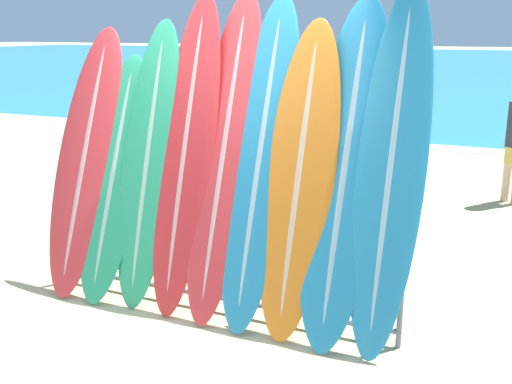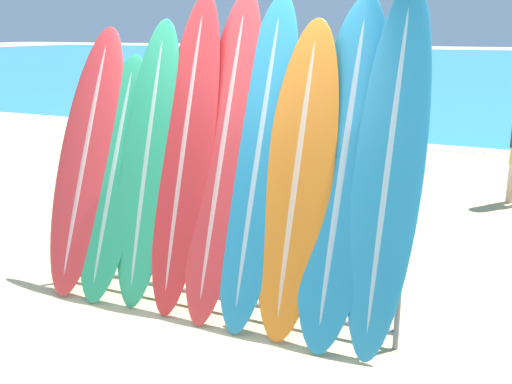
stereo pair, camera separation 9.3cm
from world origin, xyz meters
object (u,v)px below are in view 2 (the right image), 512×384
Objects in this scene: surfboard_rack at (214,261)px; surfboard_slot_7 at (343,170)px; surfboard_slot_1 at (114,176)px; surfboard_slot_8 at (389,169)px; person_far_right at (307,142)px; surfboard_slot_4 at (223,155)px; surfboard_slot_3 at (185,153)px; surfboard_slot_6 at (297,178)px; person_near_water at (221,134)px; surfboard_slot_0 at (87,159)px; surfboard_slot_2 at (148,163)px; person_mid_beach at (340,115)px; surfboard_slot_5 at (259,161)px.

surfboard_slot_7 is (0.97, 0.16, 0.80)m from surfboard_rack.
surfboard_slot_1 is 2.31m from surfboard_slot_8.
person_far_right is at bearing 72.15° from surfboard_slot_1.
surfboard_slot_4 is 1.29m from surfboard_slot_8.
surfboard_slot_6 is (0.96, -0.02, -0.10)m from surfboard_slot_3.
surfboard_slot_8 is 4.14m from person_near_water.
surfboard_slot_0 is 1.00m from surfboard_slot_3.
surfboard_slot_2 is (0.66, -0.03, 0.03)m from surfboard_slot_0.
surfboard_slot_0 is 1.32m from surfboard_slot_4.
person_near_water is (-1.57, 2.94, -0.41)m from surfboard_slot_4.
surfboard_slot_2 is 1.41× the size of person_mid_beach.
surfboard_slot_3 is at bearing -174.06° from surfboard_slot_4.
surfboard_slot_6 is at bearing 0.55° from surfboard_slot_2.
surfboard_slot_7 is at bearing 1.27° from surfboard_slot_0.
surfboard_slot_6 reaches higher than person_far_right.
person_far_right is at bearing 17.83° from person_mid_beach.
surfboard_slot_6 is 3.74m from person_near_water.
surfboard_slot_2 is at bearing -116.26° from person_far_right.
surfboard_slot_8 is 1.64× the size of person_near_water.
person_far_right is at bearing 93.74° from surfboard_rack.
surfboard_slot_0 is 0.91× the size of surfboard_slot_7.
surfboard_slot_0 is 1.12× the size of surfboard_slot_1.
surfboard_slot_3 reaches higher than surfboard_slot_7.
surfboard_slot_4 is at bearing 179.44° from surfboard_slot_8.
person_far_right is at bearing 86.80° from surfboard_slot_3.
surfboard_slot_5 reaches higher than person_far_right.
surfboard_slot_8 is at bearing -74.71° from person_far_right.
surfboard_rack is 1.48m from surfboard_slot_0.
person_far_right is (-1.15, 2.44, -0.30)m from surfboard_slot_7.
surfboard_slot_7 reaches higher than surfboard_slot_1.
surfboard_slot_7 is 1.44× the size of person_far_right.
person_mid_beach is at bearing -174.54° from person_near_water.
surfboard_slot_0 is at bearing -178.77° from surfboard_slot_5.
surfboard_slot_6 is (0.33, -0.05, -0.09)m from surfboard_slot_5.
surfboard_slot_4 is at bearing 178.58° from surfboard_slot_5.
surfboard_slot_0 is 0.66m from surfboard_slot_2.
surfboard_slot_2 is 1.48× the size of person_near_water.
surfboard_slot_5 is at bearing 19.21° from person_mid_beach.
person_mid_beach is at bearing 106.89° from surfboard_slot_7.
surfboard_slot_4 reaches higher than surfboard_slot_2.
surfboard_slot_6 is at bearing -0.39° from surfboard_slot_0.
surfboard_slot_3 is 1.53× the size of person_mid_beach.
surfboard_slot_4 reaches higher than person_far_right.
surfboard_slot_1 is 5.15m from person_mid_beach.
surfboard_slot_2 is at bearing -2.26° from surfboard_slot_0.
surfboard_slot_2 is 1.62m from surfboard_slot_7.
surfboard_slot_6 is 1.34× the size of person_far_right.
surfboard_rack is 1.20× the size of surfboard_slot_7.
surfboard_slot_1 is at bearing -175.26° from surfboard_slot_4.
surfboard_slot_3 is 1.29m from surfboard_slot_7.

